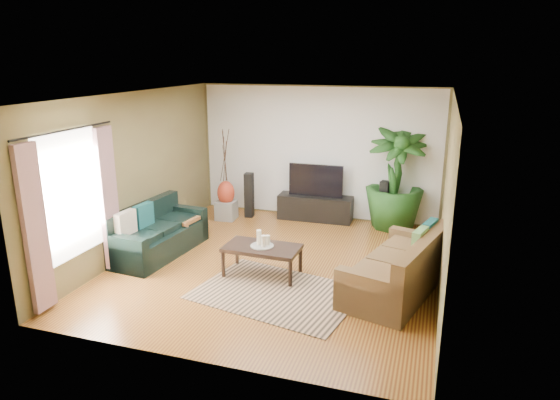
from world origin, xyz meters
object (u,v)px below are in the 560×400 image
at_px(potted_plant, 395,179).
at_px(vase, 226,193).
at_px(television, 316,180).
at_px(side_table, 183,231).
at_px(sofa_right, 397,263).
at_px(tv_stand, 315,208).
at_px(speaker_left, 249,195).
at_px(pedestal, 226,210).
at_px(coffee_table, 262,260).
at_px(sofa_left, 158,230).
at_px(speaker_right, 384,204).

distance_m(potted_plant, vase, 3.39).
bearing_deg(television, side_table, -132.23).
xyz_separation_m(vase, side_table, (-0.15, -1.57, -0.31)).
bearing_deg(television, sofa_right, -56.06).
distance_m(tv_stand, potted_plant, 1.73).
distance_m(speaker_left, pedestal, 0.56).
bearing_deg(coffee_table, tv_stand, 88.94).
relative_size(coffee_table, television, 1.03).
xyz_separation_m(pedestal, side_table, (-0.15, -1.57, 0.06)).
height_order(sofa_left, speaker_right, speaker_right).
xyz_separation_m(tv_stand, television, (0.00, 0.00, 0.58)).
bearing_deg(coffee_table, sofa_left, 173.49).
xyz_separation_m(speaker_left, speaker_right, (2.75, 0.17, 0.00)).
height_order(tv_stand, speaker_right, speaker_right).
relative_size(vase, side_table, 0.99).
relative_size(coffee_table, pedestal, 2.96).
height_order(sofa_left, television, television).
distance_m(speaker_left, potted_plant, 2.98).
bearing_deg(speaker_right, sofa_right, -67.18).
relative_size(television, pedestal, 2.87).
bearing_deg(potted_plant, sofa_left, -144.47).
relative_size(tv_stand, speaker_left, 1.62).
distance_m(coffee_table, television, 2.95).
height_order(pedestal, vase, vase).
bearing_deg(side_table, speaker_right, 31.78).
relative_size(speaker_right, potted_plant, 0.47).
xyz_separation_m(sofa_right, side_table, (-3.79, 0.69, -0.18)).
distance_m(sofa_right, tv_stand, 3.38).
bearing_deg(sofa_right, sofa_left, -77.12).
height_order(speaker_left, potted_plant, potted_plant).
bearing_deg(pedestal, potted_plant, 9.09).
relative_size(tv_stand, speaker_right, 1.62).
height_order(coffee_table, television, television).
bearing_deg(side_table, speaker_left, 73.70).
bearing_deg(pedestal, coffee_table, -55.25).
bearing_deg(television, vase, -163.18).
distance_m(tv_stand, speaker_left, 1.40).
bearing_deg(side_table, sofa_left, -109.64).
distance_m(tv_stand, side_table, 2.84).
bearing_deg(sofa_right, television, -130.48).
bearing_deg(coffee_table, television, 88.94).
xyz_separation_m(sofa_left, speaker_left, (0.73, 2.37, 0.04)).
xyz_separation_m(coffee_table, vase, (-1.63, 2.35, 0.33)).
bearing_deg(vase, pedestal, -90.00).
height_order(television, speaker_left, television).
xyz_separation_m(speaker_left, pedestal, (-0.39, -0.30, -0.27)).
relative_size(coffee_table, side_table, 2.29).
distance_m(speaker_left, side_table, 1.96).
height_order(sofa_right, coffee_table, sofa_right).
height_order(speaker_right, pedestal, speaker_right).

